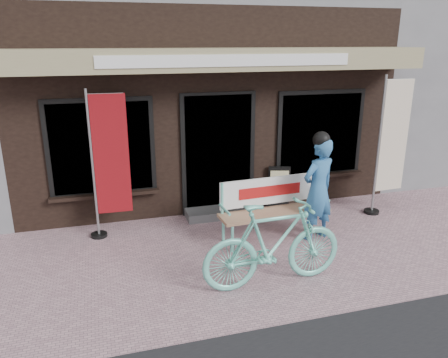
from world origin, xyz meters
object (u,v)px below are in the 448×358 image
object	(u,v)px
bench	(272,204)
person	(318,187)
nobori_red	(108,163)
menu_stand	(279,187)
nobori_cream	(391,144)
bicycle	(274,244)

from	to	relation	value
bench	person	world-z (taller)	person
nobori_red	menu_stand	xyz separation A→B (m)	(3.06, 0.40, -0.81)
nobori_cream	person	bearing A→B (deg)	-161.94
person	nobori_red	size ratio (longest dim) A/B	0.74
menu_stand	person	bearing A→B (deg)	-71.43
nobori_cream	menu_stand	distance (m)	2.13
person	nobori_red	xyz separation A→B (m)	(-3.11, 1.00, 0.37)
bicycle	person	bearing A→B (deg)	-48.82
nobori_red	menu_stand	bearing A→B (deg)	9.21
bench	nobori_red	world-z (taller)	nobori_red
bicycle	menu_stand	size ratio (longest dim) A/B	2.35
person	menu_stand	distance (m)	1.47
nobori_cream	bench	bearing A→B (deg)	-172.86
nobori_red	nobori_cream	world-z (taller)	nobori_cream
bicycle	menu_stand	distance (m)	2.77
bicycle	nobori_red	bearing A→B (deg)	40.35
nobori_red	bench	bearing A→B (deg)	-15.45
bench	nobori_red	size ratio (longest dim) A/B	0.76
bench	menu_stand	world-z (taller)	bench
bicycle	nobori_cream	xyz separation A→B (m)	(2.94, 1.79, 0.72)
bench	nobori_red	xyz separation A→B (m)	(-2.45, 0.76, 0.66)
nobori_cream	menu_stand	xyz separation A→B (m)	(-1.80, 0.73, -0.88)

